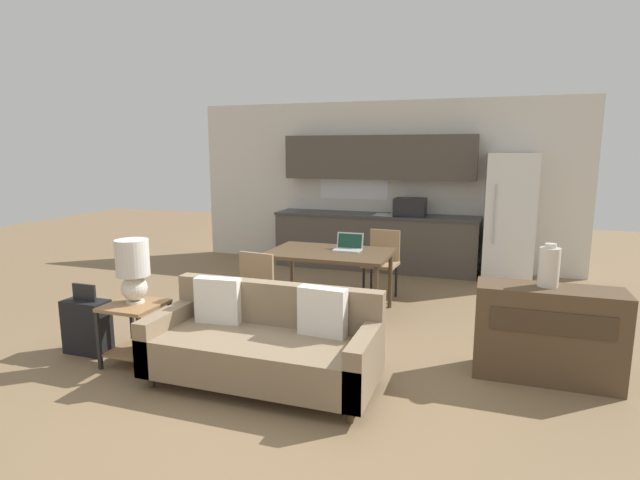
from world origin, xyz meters
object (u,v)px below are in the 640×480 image
Objects in this scene: dining_table at (330,257)px; laptop at (349,246)px; vase at (549,267)px; table_lamp at (133,268)px; credenza at (547,333)px; suitcase at (87,326)px; dining_chair_near_left at (263,286)px; couch at (265,344)px; dining_chair_far_right at (382,260)px; side_table at (135,323)px; refrigerator at (509,218)px.

dining_table is 0.26m from laptop.
table_lamp is at bearing -166.24° from vase.
laptop is (-2.05, 1.21, -0.17)m from vase.
vase reaches higher than credenza.
dining_table is 2.09× the size of suitcase.
credenza is 2.74m from dining_chair_near_left.
credenza reaches higher than suitcase.
dining_chair_far_right reaches higher than couch.
side_table is at bearing -165.59° from vase.
dining_table is at bearing 57.97° from side_table.
dining_table is 0.95m from dining_chair_far_right.
dining_chair_near_left is (-2.73, 0.24, 0.11)m from credenza.
side_table is at bearing 62.66° from dining_chair_near_left.
dining_chair_far_right is at bearing 60.62° from dining_table.
laptop is at bearing -115.86° from dining_chair_near_left.
laptop is at bearing 56.14° from side_table.
refrigerator is at bearing 93.54° from vase.
side_table is 3.23m from dining_chair_far_right.
dining_chair_near_left is (-0.51, 1.05, 0.18)m from couch.
dining_chair_near_left is at bearing -123.64° from laptop.
table_lamp is at bearing -117.93° from dining_chair_far_right.
dining_chair_near_left is 1.73m from suitcase.
refrigerator is at bearing 93.93° from credenza.
credenza is at bearing 11.17° from suitcase.
side_table is 0.63× the size of dining_chair_far_right.
vase is at bearing -42.51° from dining_chair_far_right.
laptop reaches higher than dining_chair_far_right.
suitcase is at bearing -168.28° from vase.
vase is at bearing 21.07° from couch.
side_table is 0.82× the size of suitcase.
side_table is at bearing -127.48° from refrigerator.
table_lamp reaches higher than dining_chair_far_right.
vase reaches higher than dining_table.
suitcase reaches higher than side_table.
side_table is at bearing -177.99° from couch.
dining_chair_far_right is 2.74× the size of laptop.
credenza is at bearing -177.90° from dining_chair_near_left.
refrigerator is at bearing 52.16° from table_lamp.
vase is at bearing 13.76° from table_lamp.
couch is at bearing -94.68° from dining_chair_far_right.
table_lamp is 1.60× the size of vase.
refrigerator is at bearing 47.11° from dining_chair_far_right.
vase is (2.24, -1.06, 0.29)m from dining_table.
dining_table is at bearing 46.28° from suitcase.
dining_chair_far_right reaches higher than dining_table.
dining_chair_near_left is (-0.46, -0.85, -0.17)m from dining_table.
table_lamp is 1.36m from dining_chair_near_left.
table_lamp is 3.62m from credenza.
suitcase is at bearing -134.95° from laptop.
dining_chair_far_right is at bearing 133.46° from credenza.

